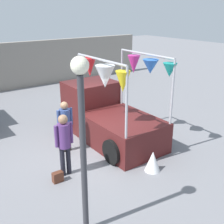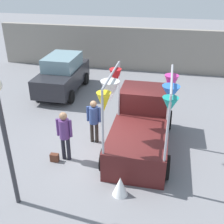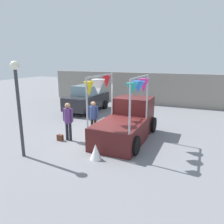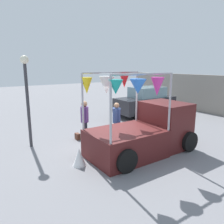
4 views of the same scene
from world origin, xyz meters
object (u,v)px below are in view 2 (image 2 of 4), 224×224
object	(u,v)px
parked_car	(63,74)
person_vendor	(94,118)
street_lamp	(3,127)
person_customer	(64,132)
handbag	(55,158)
vendor_truck	(141,123)
folded_kite_bundle_white	(120,186)

from	to	relation	value
parked_car	person_vendor	world-z (taller)	parked_car
person_vendor	street_lamp	bearing A→B (deg)	-111.03
person_vendor	parked_car	bearing A→B (deg)	123.07
parked_car	person_customer	size ratio (longest dim) A/B	2.26
person_vendor	handbag	world-z (taller)	person_vendor
vendor_truck	person_vendor	world-z (taller)	vendor_truck
parked_car	person_customer	xyz separation A→B (m)	(2.15, -5.51, 0.13)
person_vendor	folded_kite_bundle_white	distance (m)	2.96
street_lamp	folded_kite_bundle_white	world-z (taller)	street_lamp
folded_kite_bundle_white	handbag	bearing A→B (deg)	155.89
parked_car	folded_kite_bundle_white	world-z (taller)	parked_car
person_customer	handbag	distance (m)	1.02
folded_kite_bundle_white	street_lamp	bearing A→B (deg)	-162.46
person_customer	folded_kite_bundle_white	distance (m)	2.55
vendor_truck	person_customer	size ratio (longest dim) A/B	2.30
vendor_truck	street_lamp	bearing A→B (deg)	-129.85
vendor_truck	person_customer	bearing A→B (deg)	-148.54
person_customer	handbag	size ratio (longest dim) A/B	6.31
person_customer	street_lamp	distance (m)	2.58
handbag	folded_kite_bundle_white	bearing A→B (deg)	-24.11
handbag	folded_kite_bundle_white	xyz separation A→B (m)	(2.41, -1.08, 0.16)
parked_car	person_vendor	xyz separation A→B (m)	(2.80, -4.29, 0.06)
vendor_truck	person_vendor	size ratio (longest dim) A/B	2.43
street_lamp	person_customer	bearing A→B (deg)	73.31
vendor_truck	folded_kite_bundle_white	size ratio (longest dim) A/B	6.77
handbag	street_lamp	bearing A→B (deg)	-98.52
person_customer	street_lamp	bearing A→B (deg)	-106.69
vendor_truck	folded_kite_bundle_white	world-z (taller)	vendor_truck
folded_kite_bundle_white	vendor_truck	bearing A→B (deg)	84.31
parked_car	person_customer	world-z (taller)	parked_car
vendor_truck	parked_car	bearing A→B (deg)	137.63
parked_car	handbag	distance (m)	6.04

